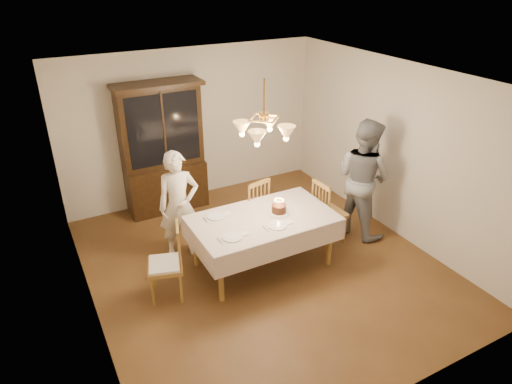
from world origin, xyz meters
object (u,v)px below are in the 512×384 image
birthday_cake (279,209)px  china_hutch (163,151)px  elderly_woman (179,205)px  chair_far_side (251,211)px  dining_table (263,222)px

birthday_cake → china_hutch: bearing=111.3°
elderly_woman → birthday_cake: elderly_woman is taller
chair_far_side → elderly_woman: (-1.10, 0.07, 0.34)m
china_hutch → chair_far_side: bearing=-61.2°
dining_table → chair_far_side: chair_far_side is taller
china_hutch → birthday_cake: bearing=-68.7°
birthday_cake → elderly_woman: bearing=145.1°
chair_far_side → dining_table: bearing=-105.8°
china_hutch → chair_far_side: size_ratio=2.16×
chair_far_side → birthday_cake: 0.81m
dining_table → chair_far_side: (0.21, 0.73, -0.24)m
dining_table → elderly_woman: size_ratio=1.21×
china_hutch → elderly_woman: 1.49m
chair_far_side → birthday_cake: size_ratio=3.33×
elderly_woman → birthday_cake: size_ratio=5.24×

